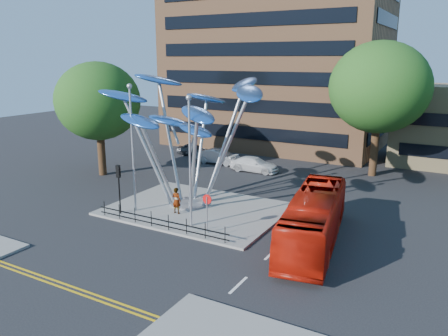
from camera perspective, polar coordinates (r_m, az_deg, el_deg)
The scene contains 18 objects.
ground at distance 26.34m, azimuth -8.87°, elevation -9.64°, with size 120.00×120.00×0.00m, color black.
traffic_island at distance 31.38m, azimuth -3.55°, elevation -5.38°, with size 12.00×9.00×0.15m, color slate.
double_yellow_near at distance 22.45m, azimuth -18.63°, elevation -14.67°, with size 40.00×0.12×0.01m, color gold.
double_yellow_far at distance 22.28m, azimuth -19.22°, elevation -14.95°, with size 40.00×0.12×0.01m, color gold.
brick_tower at distance 55.20m, azimuth 7.06°, elevation 18.66°, with size 25.00×15.00×30.00m, color #90603E.
tree_right at distance 41.49m, azimuth 19.65°, elevation 9.87°, with size 8.80×8.80×12.11m.
tree_left at distance 41.14m, azimuth -16.14°, elevation 8.36°, with size 7.60×7.60×10.32m.
leaf_sculpture at distance 30.96m, azimuth -4.73°, elevation 7.28°, with size 12.72×9.54×9.51m.
street_lamp_left at distance 30.16m, azimuth -11.91°, elevation 3.92°, with size 0.36×0.36×8.80m.
street_lamp_right at distance 26.82m, azimuth -4.49°, elevation 2.37°, with size 0.36×0.36×8.30m.
traffic_light_island at distance 30.36m, azimuth -13.60°, elevation -1.41°, with size 0.28×0.18×3.42m.
no_entry_sign_island at distance 26.51m, azimuth -2.23°, elevation -5.10°, with size 0.60×0.10×2.45m.
pedestrian_railing_front at distance 27.94m, azimuth -8.38°, elevation -6.98°, with size 10.00×0.06×1.00m.
red_bus at distance 25.95m, azimuth 11.68°, elevation -6.52°, with size 2.55×10.91×3.04m, color #AB1507.
pedestrian at distance 30.19m, azimuth -6.23°, elevation -4.24°, with size 0.67×0.44×1.84m, color gray.
parked_car_left at distance 48.87m, azimuth -3.98°, elevation 2.42°, with size 1.54×3.82×1.30m, color #3B3D42.
parked_car_mid at distance 44.74m, azimuth -0.67°, elevation 1.49°, with size 1.59×4.56×1.50m, color #929499.
parked_car_right at distance 41.85m, azimuth 3.98°, elevation 0.48°, with size 1.93×4.76×1.38m, color silver.
Camera 1 is at (15.14, -18.80, 10.54)m, focal length 35.00 mm.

